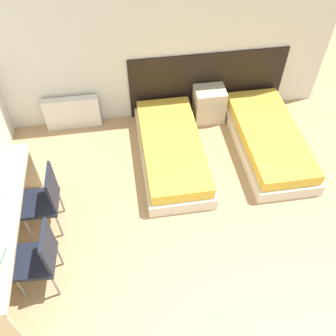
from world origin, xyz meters
The scene contains 8 objects.
wall_back centered at (0.00, 3.68, 1.35)m, with size 5.26×0.05×2.70m.
headboard_panel centered at (0.85, 3.64, 0.51)m, with size 2.36×0.03×1.01m.
bed_near_window centered at (0.15, 2.66, 0.17)m, with size 0.86×1.91×0.35m.
bed_near_door centered at (1.54, 2.66, 0.17)m, with size 0.86×1.91×0.35m.
nightstand centered at (0.85, 3.43, 0.27)m, with size 0.45×0.36×0.54m.
radiator centered at (-1.20, 3.56, 0.26)m, with size 0.81×0.12×0.52m.
chair_near_laptop centered at (-1.44, 1.80, 0.52)m, with size 0.42×0.42×0.93m.
chair_near_notebook centered at (-1.44, 1.07, 0.52)m, with size 0.44×0.44×0.93m.
Camera 1 is at (-0.44, -0.89, 3.90)m, focal length 40.00 mm.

